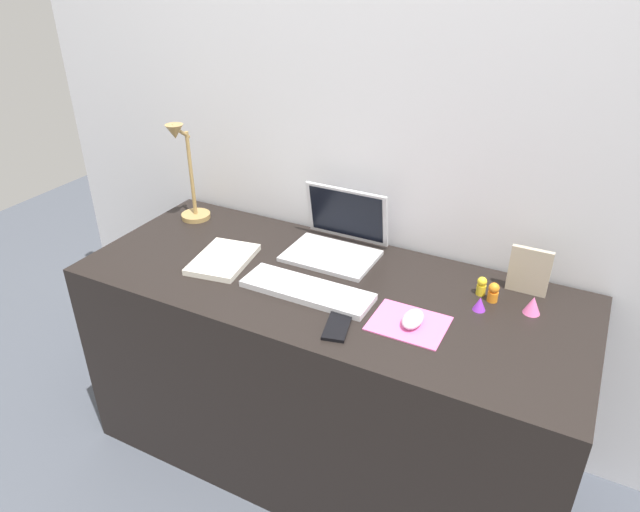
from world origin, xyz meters
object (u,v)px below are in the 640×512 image
cell_phone (337,327)px  toy_figurine_pink (533,305)px  picture_frame (529,271)px  toy_figurine_yellow (482,286)px  desk_lamp (187,175)px  notebook_pad (223,259)px  toy_figurine_purple (480,304)px  keyboard (307,290)px  toy_figurine_orange (493,292)px  mouse (413,319)px  laptop (338,237)px

cell_phone → toy_figurine_pink: toy_figurine_pink is taller
picture_frame → toy_figurine_yellow: picture_frame is taller
desk_lamp → notebook_pad: (0.30, -0.21, -0.17)m
toy_figurine_pink → toy_figurine_purple: 0.15m
notebook_pad → toy_figurine_yellow: (0.81, 0.20, 0.02)m
desk_lamp → toy_figurine_yellow: 1.12m
notebook_pad → toy_figurine_purple: 0.84m
notebook_pad → keyboard: bearing=-15.8°
keyboard → picture_frame: 0.67m
toy_figurine_orange → mouse: bearing=-127.0°
laptop → desk_lamp: desk_lamp is taller
picture_frame → toy_figurine_pink: 0.12m
mouse → toy_figurine_pink: bearing=37.0°
mouse → picture_frame: picture_frame is taller
cell_phone → picture_frame: 0.61m
toy_figurine_yellow → cell_phone: bearing=-131.1°
picture_frame → toy_figurine_yellow: bearing=-148.1°
notebook_pad → toy_figurine_orange: size_ratio=3.90×
toy_figurine_yellow → toy_figurine_orange: bearing=-27.5°
keyboard → toy_figurine_orange: 0.56m
desk_lamp → laptop: bearing=3.5°
keyboard → mouse: size_ratio=4.27×
picture_frame → toy_figurine_purple: bearing=-122.6°
laptop → toy_figurine_orange: (0.55, -0.07, -0.02)m
mouse → toy_figurine_purple: toy_figurine_purple is taller
picture_frame → toy_figurine_yellow: (-0.12, -0.07, -0.04)m
keyboard → cell_phone: bearing=-36.7°
laptop → notebook_pad: laptop is taller
cell_phone → toy_figurine_yellow: toy_figurine_yellow is taller
toy_figurine_orange → toy_figurine_pink: bearing=-5.6°
cell_phone → toy_figurine_pink: bearing=21.1°
toy_figurine_yellow → picture_frame: bearing=31.9°
toy_figurine_pink → picture_frame: bearing=108.9°
toy_figurine_orange → cell_phone: bearing=-136.2°
mouse → notebook_pad: (-0.68, 0.05, -0.01)m
toy_figurine_purple → desk_lamp: bearing=175.1°
desk_lamp → toy_figurine_yellow: (1.11, -0.01, -0.15)m
laptop → picture_frame: 0.62m
desk_lamp → toy_figurine_orange: bearing=-1.6°
toy_figurine_purple → cell_phone: bearing=-140.4°
keyboard → cell_phone: size_ratio=3.20×
toy_figurine_orange → toy_figurine_yellow: 0.04m
laptop → cell_phone: bearing=-64.3°
laptop → keyboard: size_ratio=0.73×
toy_figurine_yellow → toy_figurine_pink: bearing=-11.7°
notebook_pad → toy_figurine_purple: (0.83, 0.11, 0.01)m
toy_figurine_pink → desk_lamp: bearing=178.0°
cell_phone → toy_figurine_purple: size_ratio=3.03×
laptop → desk_lamp: 0.62m
mouse → cell_phone: bearing=-148.7°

